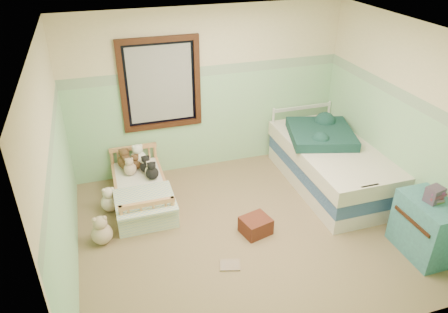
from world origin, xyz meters
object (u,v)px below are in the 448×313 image
object	(u,v)px
plush_floor_cream	(110,203)
dresser	(426,227)
toddler_bed_frame	(142,196)
twin_bed_frame	(329,179)
plush_floor_tan	(102,234)
floor_book	(230,265)
red_pillow	(256,226)

from	to	relation	value
plush_floor_cream	dresser	size ratio (longest dim) A/B	0.34
toddler_bed_frame	dresser	xyz separation A→B (m)	(3.06, -2.05, 0.27)
plush_floor_cream	dresser	bearing A→B (deg)	-29.42
twin_bed_frame	dresser	xyz separation A→B (m)	(0.31, -1.64, 0.25)
plush_floor_tan	dresser	bearing A→B (deg)	-19.86
plush_floor_tan	floor_book	size ratio (longest dim) A/B	1.14
dresser	floor_book	bearing A→B (deg)	168.77
toddler_bed_frame	twin_bed_frame	size ratio (longest dim) A/B	0.67
plush_floor_cream	plush_floor_tan	bearing A→B (deg)	-102.23
dresser	twin_bed_frame	bearing A→B (deg)	100.81
dresser	red_pillow	distance (m)	2.01
twin_bed_frame	floor_book	xyz separation A→B (m)	(-1.96, -1.19, -0.10)
toddler_bed_frame	red_pillow	size ratio (longest dim) A/B	4.05
twin_bed_frame	toddler_bed_frame	bearing A→B (deg)	171.35
toddler_bed_frame	plush_floor_tan	bearing A→B (deg)	-128.47
plush_floor_cream	toddler_bed_frame	bearing A→B (deg)	10.11
dresser	toddler_bed_frame	bearing A→B (deg)	146.12
plush_floor_tan	dresser	distance (m)	3.88
plush_floor_cream	twin_bed_frame	xyz separation A→B (m)	(3.19, -0.34, -0.01)
dresser	red_pillow	world-z (taller)	dresser
plush_floor_tan	dresser	world-z (taller)	dresser
red_pillow	floor_book	xyz separation A→B (m)	(-0.50, -0.48, -0.10)
toddler_bed_frame	red_pillow	distance (m)	1.71
plush_floor_cream	red_pillow	size ratio (longest dim) A/B	0.70
toddler_bed_frame	plush_floor_cream	size ratio (longest dim) A/B	5.79
toddler_bed_frame	plush_floor_tan	distance (m)	0.94
dresser	plush_floor_tan	bearing A→B (deg)	160.14
plush_floor_tan	red_pillow	world-z (taller)	plush_floor_tan
red_pillow	floor_book	distance (m)	0.70
plush_floor_cream	twin_bed_frame	size ratio (longest dim) A/B	0.12
toddler_bed_frame	floor_book	size ratio (longest dim) A/B	6.12
plush_floor_cream	red_pillow	world-z (taller)	plush_floor_cream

